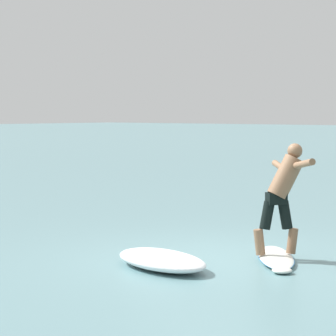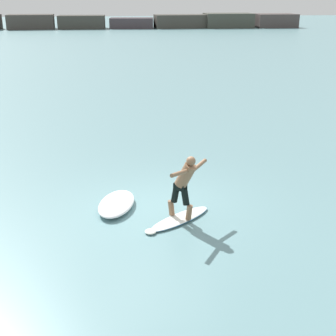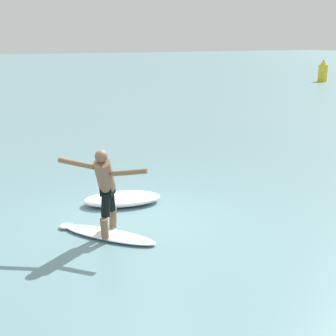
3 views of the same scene
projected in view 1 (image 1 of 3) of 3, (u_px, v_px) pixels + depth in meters
ground_plane at (220, 259)px, 11.08m from camera, size 200.00×200.00×0.00m
surfboard at (276, 258)px, 10.92m from camera, size 1.77×1.48×0.22m
surfer at (284, 189)px, 10.90m from camera, size 1.00×1.23×1.53m
wave_foam_at_tail at (161, 260)px, 10.37m from camera, size 1.19×1.75×0.23m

